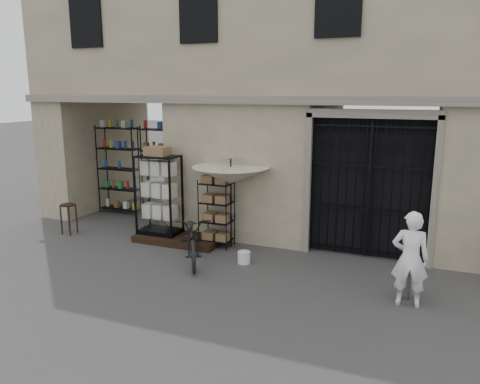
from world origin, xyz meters
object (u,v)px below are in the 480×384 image
at_px(white_bucket, 244,257).
at_px(wooden_stool, 69,218).
at_px(steel_bollard, 407,274).
at_px(shopkeeper, 406,304).
at_px(display_cabinet, 159,199).
at_px(market_umbrella, 231,171).
at_px(bicycle, 193,261).
at_px(wire_rack, 217,214).

distance_m(white_bucket, wooden_stool, 4.72).
bearing_deg(steel_bollard, shopkeeper, -80.72).
bearing_deg(display_cabinet, white_bucket, -25.44).
bearing_deg(wooden_stool, market_umbrella, 8.18).
relative_size(bicycle, shopkeeper, 1.23).
relative_size(display_cabinet, market_umbrella, 0.83).
xyz_separation_m(wire_rack, market_umbrella, (0.33, 0.05, 0.99)).
bearing_deg(steel_bollard, market_umbrella, 160.20).
xyz_separation_m(wire_rack, steel_bollard, (4.11, -1.31, -0.31)).
relative_size(wooden_stool, shopkeeper, 0.47).
distance_m(display_cabinet, wire_rack, 1.45).
xyz_separation_m(display_cabinet, white_bucket, (2.41, -0.71, -0.86)).
relative_size(display_cabinet, steel_bollard, 2.26).
bearing_deg(shopkeeper, display_cabinet, -18.32).
distance_m(market_umbrella, steel_bollard, 4.22).
height_order(market_umbrella, steel_bollard, market_umbrella).
distance_m(white_bucket, steel_bollard, 3.20).
bearing_deg(wire_rack, bicycle, -94.94).
relative_size(display_cabinet, wooden_stool, 2.68).
xyz_separation_m(white_bucket, wooden_stool, (-4.71, 0.26, 0.27)).
bearing_deg(steel_bollard, wire_rack, 162.34).
relative_size(market_umbrella, shopkeeper, 1.52).
bearing_deg(bicycle, shopkeeper, -36.35).
height_order(wire_rack, shopkeeper, wire_rack).
distance_m(wooden_stool, steel_bollard, 7.88).
bearing_deg(bicycle, market_umbrella, 41.91).
bearing_deg(shopkeeper, market_umbrella, -26.34).
height_order(bicycle, steel_bollard, bicycle).
bearing_deg(shopkeeper, wooden_stool, -10.98).
distance_m(bicycle, steel_bollard, 4.18).
distance_m(display_cabinet, wooden_stool, 2.42).
xyz_separation_m(display_cabinet, wire_rack, (1.43, 0.08, -0.23)).
relative_size(market_umbrella, bicycle, 1.24).
distance_m(display_cabinet, bicycle, 1.97).
relative_size(display_cabinet, shopkeeper, 1.25).
bearing_deg(wire_rack, white_bucket, -41.90).
xyz_separation_m(display_cabinet, shopkeeper, (5.58, -1.46, -0.98)).
relative_size(market_umbrella, white_bucket, 9.45).
height_order(wire_rack, market_umbrella, market_umbrella).
relative_size(wire_rack, market_umbrella, 0.64).
bearing_deg(steel_bollard, wooden_stool, 174.34).
bearing_deg(wire_rack, market_umbrella, 6.40).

